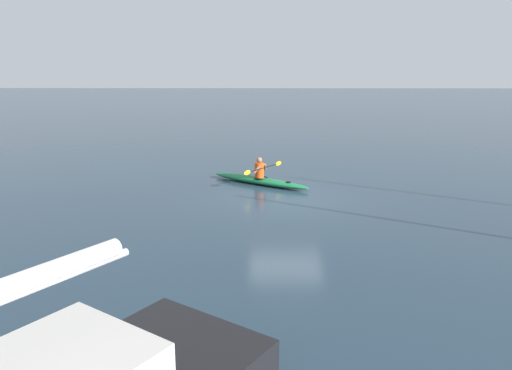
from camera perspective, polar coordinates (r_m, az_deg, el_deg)
ground_plane at (r=16.68m, az=3.59°, el=-1.61°), size 160.00×160.00×0.00m
kayak at (r=18.67m, az=0.41°, el=0.52°), size 3.86×2.90×0.26m
kayaker at (r=18.56m, az=0.44°, el=1.90°), size 1.43×2.06×0.77m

